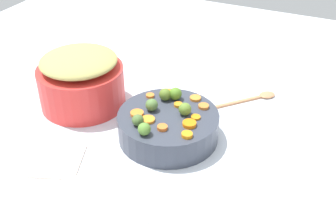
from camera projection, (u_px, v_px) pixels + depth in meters
The scene contains 23 objects.
tabletop at pixel (159, 137), 1.26m from camera, with size 2.40×2.40×0.02m, color silver.
serving_bowl_carrots at pixel (168, 126), 1.22m from camera, with size 0.30×0.30×0.08m, color #373C49.
metal_pot at pixel (82, 86), 1.36m from camera, with size 0.28×0.28×0.14m, color red.
stuffing_mound at pixel (78, 61), 1.31m from camera, with size 0.25×0.25×0.05m, color tan.
carrot_slice_0 at pixel (195, 98), 1.26m from camera, with size 0.03×0.03×0.01m, color orange.
carrot_slice_1 at pixel (150, 96), 1.28m from camera, with size 0.03×0.03×0.01m, color orange.
carrot_slice_2 at pixel (162, 128), 1.14m from camera, with size 0.03×0.03×0.01m, color orange.
carrot_slice_3 at pixel (148, 120), 1.17m from camera, with size 0.04×0.04×0.01m, color orange.
carrot_slice_4 at pixel (189, 124), 1.15m from camera, with size 0.04×0.04×0.01m, color orange.
carrot_slice_5 at pixel (137, 114), 1.19m from camera, with size 0.04×0.04×0.01m, color orange.
carrot_slice_6 at pixel (204, 106), 1.23m from camera, with size 0.03×0.03×0.01m, color orange.
carrot_slice_7 at pixel (178, 105), 1.23m from camera, with size 0.03×0.03×0.01m, color orange.
carrot_slice_8 at pixel (166, 92), 1.29m from camera, with size 0.03×0.03×0.01m, color orange.
carrot_slice_9 at pixel (187, 135), 1.11m from camera, with size 0.03×0.03×0.01m, color orange.
carrot_slice_10 at pixel (196, 117), 1.18m from camera, with size 0.03×0.03×0.01m, color orange.
brussels_sprout_0 at pixel (185, 109), 1.19m from camera, with size 0.04×0.04×0.04m, color olive.
brussels_sprout_1 at pixel (138, 120), 1.14m from camera, with size 0.03×0.03×0.03m, color #4D6C33.
brussels_sprout_2 at pixel (144, 129), 1.11m from camera, with size 0.04×0.04×0.04m, color #598934.
brussels_sprout_3 at pixel (151, 105), 1.20m from camera, with size 0.04×0.04×0.04m, color #53783B.
brussels_sprout_4 at pixel (176, 94), 1.26m from camera, with size 0.04×0.04×0.04m, color #548226.
brussels_sprout_5 at pixel (165, 94), 1.25m from camera, with size 0.04×0.04×0.04m, color #5A7628.
wooden_spoon at pixel (254, 98), 1.42m from camera, with size 0.21×0.22×0.01m.
dish_towel at pixel (58, 161), 1.15m from camera, with size 0.13×0.14×0.01m, color beige.
Camera 1 is at (0.45, -0.90, 0.78)m, focal length 44.12 mm.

